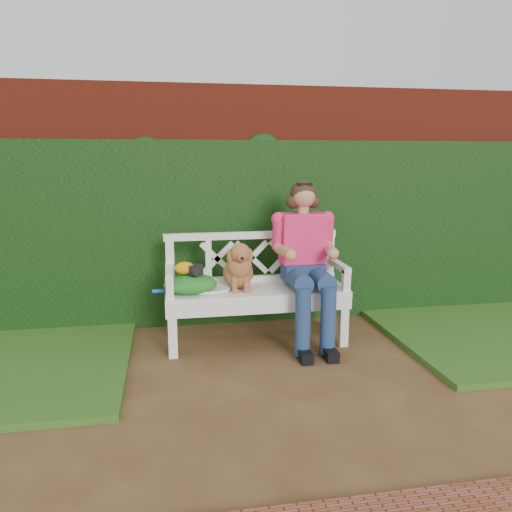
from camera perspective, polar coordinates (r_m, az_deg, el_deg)
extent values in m
plane|color=#502C18|center=(3.39, 4.39, -16.03)|extent=(60.00, 60.00, 0.00)
cube|color=maroon|center=(4.90, -1.00, 5.96)|extent=(10.00, 0.30, 2.20)
cube|color=#1E5216|center=(4.71, -0.56, 2.69)|extent=(10.00, 0.18, 1.70)
cube|color=black|center=(4.03, -7.06, -1.55)|extent=(0.14, 0.13, 0.08)
ellipsoid|color=orange|center=(4.03, -8.15, -1.39)|extent=(0.16, 0.12, 0.10)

